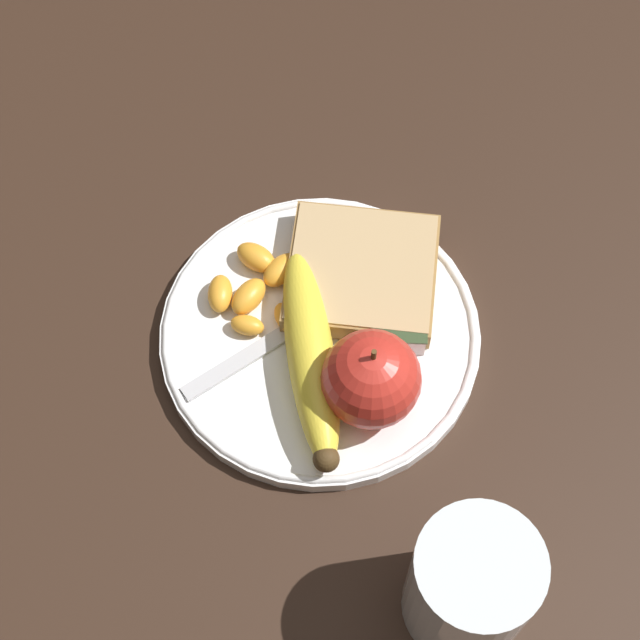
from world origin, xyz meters
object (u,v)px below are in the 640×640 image
Objects in this scene: jam_packet at (399,334)px; apple at (371,379)px; juice_glass at (470,587)px; banana at (311,358)px; plate at (320,335)px; fork at (305,321)px; bread_slice at (362,273)px.

apple is at bearing -112.76° from jam_packet.
juice_glass is 2.62× the size of jam_packet.
jam_packet is (0.06, 0.02, -0.01)m from banana.
jam_packet reaches higher than plate.
jam_packet is (0.06, -0.00, 0.01)m from plate.
banana is (-0.04, 0.02, -0.02)m from apple.
banana is 0.04m from fork.
bread_slice is (0.03, 0.05, 0.02)m from plate.
bread_slice is (-0.01, 0.10, -0.02)m from apple.
plate is at bearing -71.36° from fork.
banana is (-0.01, -0.03, 0.02)m from plate.
apple is 0.67× the size of bread_slice.
apple is at bearing 114.80° from juice_glass.
fork is at bearing 129.53° from apple.
juice_glass is 0.19m from banana.
fork is 0.07m from jam_packet.
bread_slice reaches higher than plate.
bread_slice is at bearing 119.86° from jam_packet.
apple is 0.10m from bread_slice.
juice_glass is (0.10, -0.19, 0.04)m from plate.
jam_packet is at bearing 103.36° from juice_glass.
apple is (-0.06, 0.14, -0.00)m from juice_glass.
juice_glass is 1.33× the size of apple.
plate is 5.96× the size of jam_packet.
bread_slice is 0.77× the size of fork.
plate is 2.02× the size of bread_slice.
banana is 0.08m from bread_slice.
banana is 4.37× the size of jam_packet.
jam_packet is at bearing 21.72° from banana.
banana is at bearing 123.37° from juice_glass.
jam_packet is at bearing 67.24° from apple.
juice_glass is at bearing -56.63° from banana.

